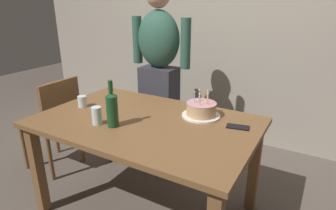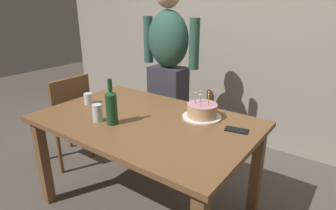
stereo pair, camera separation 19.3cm
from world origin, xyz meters
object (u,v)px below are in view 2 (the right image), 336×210
Objects in this scene: water_glass_near at (97,113)px; cell_phone at (237,130)px; dining_chair at (67,113)px; person_man_bearded at (168,72)px; water_glass_far at (88,99)px; birthday_cake at (202,111)px; wine_bottle at (111,106)px.

cell_phone is (0.83, 0.41, -0.06)m from water_glass_near.
person_man_bearded is at bearing 135.72° from dining_chair.
dining_chair is at bearing 168.77° from water_glass_far.
cell_phone is at bearing 149.03° from person_man_bearded.
dining_chair is at bearing -172.17° from birthday_cake.
wine_bottle is at bearing -162.83° from cell_phone.
person_man_bearded reaches higher than dining_chair.
wine_bottle reaches higher than dining_chair.
wine_bottle is at bearing 13.89° from water_glass_near.
dining_chair is (-1.34, -0.18, -0.27)m from birthday_cake.
water_glass_far is 0.82m from person_man_bearded.
birthday_cake is 0.71m from water_glass_near.
cell_phone is at bearing 10.83° from water_glass_far.
cell_phone is 1.64m from dining_chair.
person_man_bearded is (-0.12, 0.97, 0.07)m from water_glass_near.
water_glass_near is 0.07× the size of person_man_bearded.
person_man_bearded is at bearing 142.31° from birthday_cake.
wine_bottle is at bearing 103.59° from person_man_bearded.
water_glass_far is (-0.33, 0.19, -0.02)m from water_glass_near.
water_glass_far is 0.60× the size of cell_phone.
birthday_cake is 1.89× the size of cell_phone.
water_glass_far is (-0.87, -0.28, -0.01)m from birthday_cake.
birthday_cake reaches higher than cell_phone.
dining_chair is (-0.91, 0.25, -0.35)m from wine_bottle.
birthday_cake is 3.16× the size of water_glass_far.
person_man_bearded reaches higher than water_glass_near.
water_glass_near is at bearing -166.11° from wine_bottle.
dining_chair reaches higher than cell_phone.
birthday_cake reaches higher than water_glass_near.
dining_chair is at bearing 173.55° from cell_phone.
water_glass_far is 0.47m from wine_bottle.
wine_bottle reaches higher than water_glass_near.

